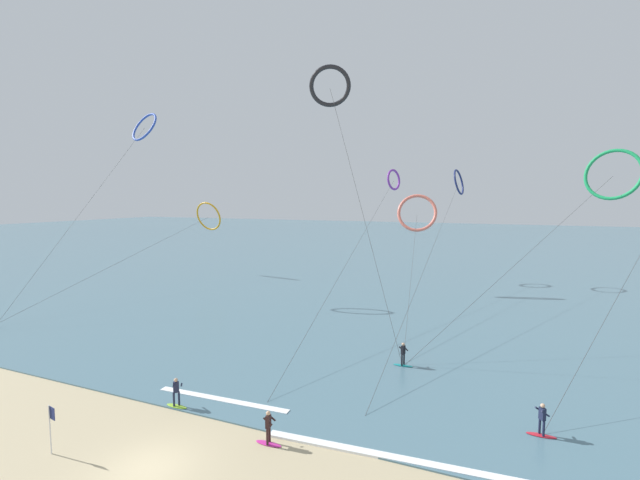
% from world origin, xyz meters
% --- Properties ---
extents(ground_plane, '(400.00, 400.00, 0.00)m').
position_xyz_m(ground_plane, '(0.00, 0.00, 0.00)').
color(ground_plane, tan).
extents(sea_water, '(400.00, 200.00, 0.08)m').
position_xyz_m(sea_water, '(0.00, 104.68, 0.04)').
color(sea_water, slate).
rests_on(sea_water, ground).
extents(surfer_teal, '(1.40, 0.67, 1.70)m').
position_xyz_m(surfer_teal, '(7.97, 16.11, 0.82)').
color(surfer_teal, teal).
rests_on(surfer_teal, ground).
extents(surfer_magenta, '(1.40, 0.61, 1.70)m').
position_xyz_m(surfer_magenta, '(4.00, 3.78, 0.74)').
color(surfer_magenta, '#CC288E').
rests_on(surfer_magenta, ground).
extents(surfer_lime, '(1.40, 0.73, 1.70)m').
position_xyz_m(surfer_lime, '(-2.72, 4.95, 0.82)').
color(surfer_lime, '#8CC62D').
rests_on(surfer_lime, ground).
extents(surfer_crimson, '(1.40, 0.72, 1.70)m').
position_xyz_m(surfer_crimson, '(16.38, 9.69, 0.82)').
color(surfer_crimson, red).
rests_on(surfer_crimson, ground).
extents(kite_amber, '(4.81, 33.89, 11.50)m').
position_xyz_m(kite_amber, '(-28.81, 42.33, 9.19)').
color(kite_amber, orange).
rests_on(kite_amber, ground).
extents(kite_charcoal, '(9.07, 5.24, 22.66)m').
position_xyz_m(kite_charcoal, '(0.87, 19.75, 21.06)').
color(kite_charcoal, black).
rests_on(kite_charcoal, ground).
extents(kite_cobalt, '(4.57, 19.62, 22.66)m').
position_xyz_m(kite_cobalt, '(-26.95, 27.76, 20.76)').
color(kite_cobalt, '#2647B7').
rests_on(kite_cobalt, ground).
extents(kite_violet, '(3.84, 44.93, 16.43)m').
position_xyz_m(kite_violet, '(-1.09, 50.35, 14.75)').
color(kite_violet, purple).
rests_on(kite_violet, ground).
extents(kite_emerald, '(17.84, 19.26, 16.64)m').
position_xyz_m(kite_emerald, '(23.35, 33.76, 14.21)').
color(kite_emerald, '#199351').
rests_on(kite_emerald, ground).
extents(kite_coral, '(6.66, 27.56, 12.63)m').
position_xyz_m(kite_coral, '(3.98, 42.23, 10.17)').
color(kite_coral, '#EA7260').
rests_on(kite_coral, ground).
extents(kite_navy, '(1.74, 45.17, 16.21)m').
position_xyz_m(kite_navy, '(8.16, 51.02, 14.30)').
color(kite_navy, navy).
rests_on(kite_navy, ground).
extents(beach_flag, '(0.47, 0.11, 2.39)m').
position_xyz_m(beach_flag, '(-4.95, -0.94, 1.60)').
color(beach_flag, silver).
rests_on(beach_flag, ground).
extents(wave_crest_near, '(16.32, 1.50, 0.12)m').
position_xyz_m(wave_crest_near, '(11.79, 5.09, 0.06)').
color(wave_crest_near, white).
rests_on(wave_crest_near, ground).
extents(wave_crest_mid, '(8.70, 0.87, 0.12)m').
position_xyz_m(wave_crest_mid, '(-0.83, 6.66, 0.06)').
color(wave_crest_mid, white).
rests_on(wave_crest_mid, ground).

